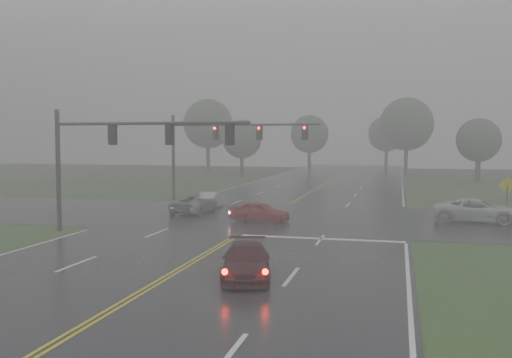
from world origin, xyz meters
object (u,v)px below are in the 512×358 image
(sedan_maroon, at_px, (246,278))
(signal_gantry_far, at_px, (217,141))
(sedan_red, at_px, (260,222))
(sedan_silver, at_px, (211,208))
(signal_gantry_near, at_px, (113,147))
(pickup_white, at_px, (477,222))
(car_grey, at_px, (195,213))

(sedan_maroon, relative_size, signal_gantry_far, 0.34)
(sedan_red, bearing_deg, sedan_silver, 42.52)
(sedan_maroon, bearing_deg, signal_gantry_near, 126.20)
(pickup_white, bearing_deg, signal_gantry_near, 121.90)
(signal_gantry_far, bearing_deg, sedan_silver, -77.12)
(sedan_maroon, bearing_deg, sedan_red, 87.72)
(pickup_white, bearing_deg, car_grey, 97.49)
(sedan_silver, relative_size, signal_gantry_far, 0.30)
(sedan_red, bearing_deg, car_grey, 62.33)
(signal_gantry_near, distance_m, signal_gantry_far, 16.82)
(sedan_red, height_order, signal_gantry_far, signal_gantry_far)
(sedan_red, height_order, signal_gantry_near, signal_gantry_near)
(sedan_silver, bearing_deg, signal_gantry_far, -79.51)
(sedan_red, distance_m, pickup_white, 13.49)
(car_grey, bearing_deg, signal_gantry_near, 82.59)
(sedan_maroon, relative_size, signal_gantry_near, 0.38)
(sedan_maroon, height_order, sedan_red, sedan_red)
(sedan_red, bearing_deg, signal_gantry_far, 32.20)
(sedan_silver, xyz_separation_m, pickup_white, (18.35, -2.92, 0.00))
(sedan_maroon, distance_m, sedan_red, 14.36)
(car_grey, distance_m, signal_gantry_near, 10.32)
(signal_gantry_near, bearing_deg, sedan_red, 41.22)
(signal_gantry_near, bearing_deg, signal_gantry_far, 88.39)
(sedan_silver, bearing_deg, signal_gantry_near, 80.30)
(sedan_red, xyz_separation_m, pickup_white, (13.10, 3.21, 0.00))
(sedan_maroon, xyz_separation_m, car_grey, (-8.37, 17.16, 0.00))
(sedan_red, distance_m, sedan_silver, 8.07)
(sedan_maroon, xyz_separation_m, signal_gantry_far, (-9.24, 24.91, 5.05))
(sedan_red, xyz_separation_m, signal_gantry_far, (-6.33, 10.85, 5.05))
(sedan_maroon, height_order, pickup_white, pickup_white)
(sedan_silver, xyz_separation_m, car_grey, (-0.21, -3.03, 0.00))
(pickup_white, bearing_deg, sedan_maroon, 156.61)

